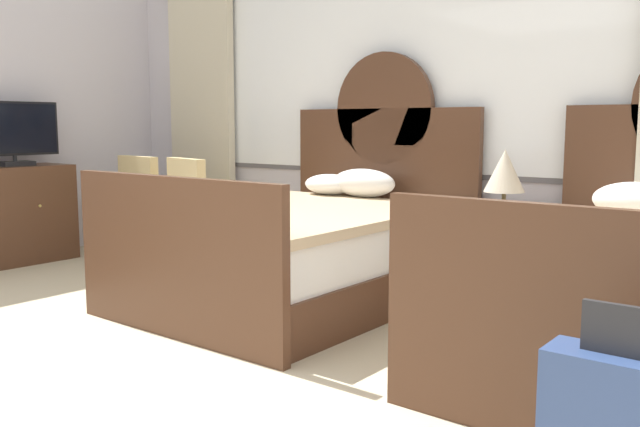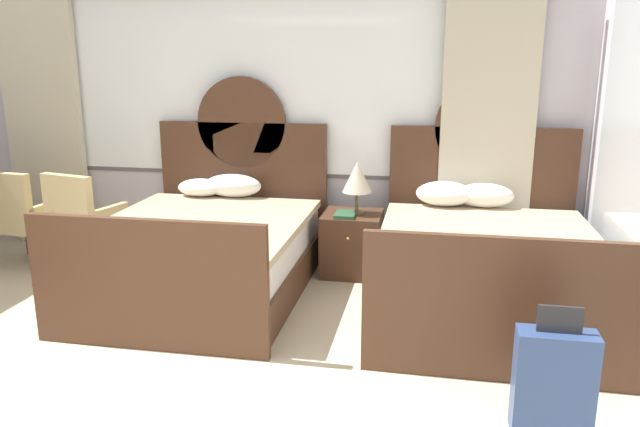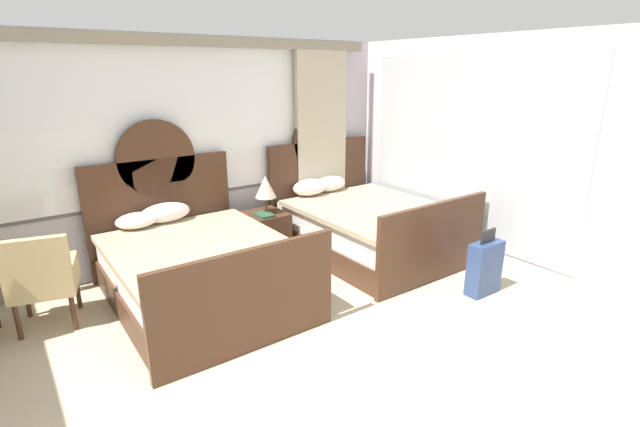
{
  "view_description": "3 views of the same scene",
  "coord_description": "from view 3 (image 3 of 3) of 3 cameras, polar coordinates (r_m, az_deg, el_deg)",
  "views": [
    {
      "loc": [
        2.9,
        -1.0,
        1.22
      ],
      "look_at": [
        0.58,
        1.95,
        0.73
      ],
      "focal_mm": 38.33,
      "sensor_mm": 36.0,
      "label": 1
    },
    {
      "loc": [
        1.76,
        -2.12,
        1.94
      ],
      "look_at": [
        0.92,
        2.37,
        0.79
      ],
      "focal_mm": 34.35,
      "sensor_mm": 36.0,
      "label": 2
    },
    {
      "loc": [
        -1.63,
        -1.66,
        2.31
      ],
      "look_at": [
        1.04,
        2.02,
        0.88
      ],
      "focal_mm": 25.8,
      "sensor_mm": 36.0,
      "label": 3
    }
  ],
  "objects": [
    {
      "name": "wall_back_window",
      "position": [
        5.69,
        -19.09,
        7.69
      ],
      "size": [
        6.3,
        0.22,
        2.7
      ],
      "color": "silver",
      "rests_on": "ground_plane"
    },
    {
      "name": "book_on_nightstand",
      "position": [
        5.75,
        -6.97,
        -0.15
      ],
      "size": [
        0.18,
        0.26,
        0.03
      ],
      "color": "#285133",
      "rests_on": "nightstand_between_beds"
    },
    {
      "name": "armchair_by_window_left",
      "position": [
        4.91,
        -31.22,
        -6.77
      ],
      "size": [
        0.65,
        0.65,
        0.94
      ],
      "color": "tan",
      "rests_on": "ground_plane"
    },
    {
      "name": "bed_near_mirror",
      "position": [
        6.05,
        5.62,
        -1.34
      ],
      "size": [
        1.69,
        2.23,
        1.78
      ],
      "color": "#472B1C",
      "rests_on": "ground_plane"
    },
    {
      "name": "suitcase_on_floor",
      "position": [
        5.23,
        19.73,
        -6.34
      ],
      "size": [
        0.41,
        0.17,
        0.73
      ],
      "color": "navy",
      "rests_on": "ground_plane"
    },
    {
      "name": "table_lamp_on_nightstand",
      "position": [
        5.79,
        -6.77,
        3.27
      ],
      "size": [
        0.27,
        0.27,
        0.48
      ],
      "color": "brown",
      "rests_on": "nightstand_between_beds"
    },
    {
      "name": "wall_right_mirror",
      "position": [
        5.88,
        19.87,
        6.99
      ],
      "size": [
        0.08,
        4.33,
        2.7
      ],
      "color": "silver",
      "rests_on": "ground_plane"
    },
    {
      "name": "nightstand_between_beds",
      "position": [
        5.96,
        -6.95,
        -2.57
      ],
      "size": [
        0.53,
        0.56,
        0.57
      ],
      "color": "#472B1C",
      "rests_on": "ground_plane"
    },
    {
      "name": "bed_near_window",
      "position": [
        4.92,
        -14.99,
        -6.38
      ],
      "size": [
        1.69,
        2.23,
        1.78
      ],
      "color": "#472B1C",
      "rests_on": "ground_plane"
    }
  ]
}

